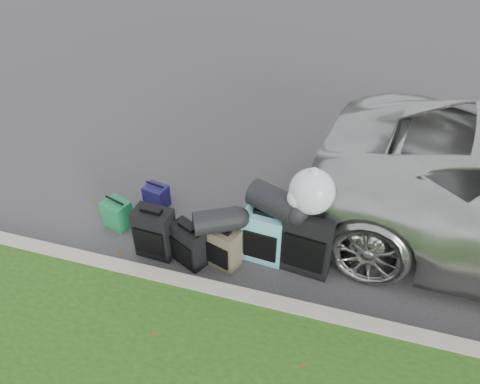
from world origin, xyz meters
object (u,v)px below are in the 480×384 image
(suitcase_large_black_left, at_px, (155,232))
(suitcase_teal, at_px, (264,236))
(tote_green, at_px, (117,214))
(tote_navy, at_px, (157,196))
(suitcase_small_black, at_px, (189,245))
(suitcase_olive, at_px, (223,247))
(suitcase_large_black_right, at_px, (309,240))

(suitcase_large_black_left, xyz_separation_m, suitcase_teal, (1.26, 0.30, 0.02))
(suitcase_large_black_left, height_order, tote_green, suitcase_large_black_left)
(tote_green, distance_m, tote_navy, 0.59)
(suitcase_small_black, relative_size, suitcase_large_black_left, 0.81)
(suitcase_olive, relative_size, suitcase_teal, 0.76)
(suitcase_large_black_right, distance_m, tote_navy, 2.23)
(suitcase_large_black_right, relative_size, tote_navy, 2.63)
(suitcase_teal, distance_m, tote_green, 1.95)
(suitcase_large_black_right, bearing_deg, suitcase_small_black, -160.63)
(suitcase_large_black_right, bearing_deg, suitcase_teal, -174.61)
(suitcase_small_black, bearing_deg, tote_green, -170.65)
(suitcase_large_black_left, relative_size, tote_navy, 2.03)
(suitcase_olive, bearing_deg, suitcase_large_black_left, -158.89)
(suitcase_small_black, height_order, suitcase_large_black_left, suitcase_large_black_left)
(suitcase_olive, relative_size, suitcase_large_black_right, 0.62)
(suitcase_small_black, height_order, tote_navy, suitcase_small_black)
(suitcase_small_black, xyz_separation_m, tote_navy, (-0.80, 0.84, -0.10))
(suitcase_teal, xyz_separation_m, tote_navy, (-1.63, 0.52, -0.18))
(suitcase_small_black, height_order, tote_green, suitcase_small_black)
(suitcase_large_black_right, xyz_separation_m, tote_navy, (-2.15, 0.53, -0.26))
(suitcase_large_black_right, height_order, tote_green, suitcase_large_black_right)
(suitcase_large_black_left, distance_m, suitcase_teal, 1.29)
(suitcase_large_black_left, bearing_deg, suitcase_teal, 16.44)
(suitcase_small_black, distance_m, suitcase_teal, 0.89)
(suitcase_large_black_right, relative_size, tote_green, 2.29)
(suitcase_olive, xyz_separation_m, tote_green, (-1.52, 0.26, -0.08))
(tote_navy, bearing_deg, tote_green, -111.50)
(suitcase_teal, relative_size, suitcase_large_black_right, 0.81)
(suitcase_small_black, distance_m, suitcase_large_black_left, 0.44)
(suitcase_large_black_left, height_order, suitcase_large_black_right, suitcase_large_black_right)
(suitcase_small_black, height_order, suitcase_olive, suitcase_small_black)
(suitcase_teal, distance_m, tote_navy, 1.72)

